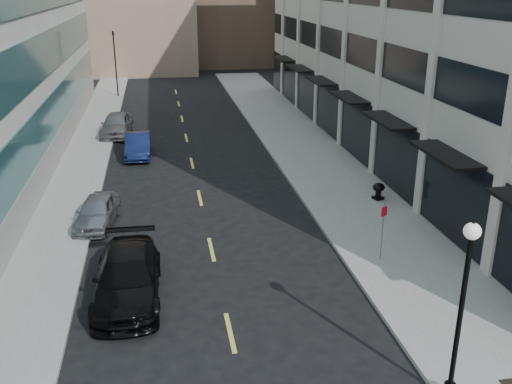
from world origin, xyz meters
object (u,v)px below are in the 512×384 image
object	(u,v)px
lamppost	(463,296)
sign_post	(383,223)
car_black_pickup	(128,277)
urn_planter	(379,189)
car_blue_sedan	(138,145)
car_grey_sedan	(117,124)
traffic_signal	(113,35)
car_silver_sedan	(97,211)

from	to	relation	value
lamppost	sign_post	world-z (taller)	lamppost
car_black_pickup	urn_planter	bearing A→B (deg)	32.45
car_blue_sedan	car_grey_sedan	bearing A→B (deg)	106.24
car_blue_sedan	sign_post	bearing A→B (deg)	-59.48
traffic_signal	urn_planter	xyz separation A→B (m)	(14.23, -30.06, -5.06)
car_blue_sedan	lamppost	size ratio (longest dim) A/B	0.86
lamppost	car_grey_sedan	bearing A→B (deg)	108.89
car_grey_sedan	lamppost	distance (m)	31.28
traffic_signal	car_blue_sedan	xyz separation A→B (m)	(2.30, -20.00, -5.00)
urn_planter	car_silver_sedan	bearing A→B (deg)	-177.49
urn_planter	car_black_pickup	bearing A→B (deg)	-148.73
car_silver_sedan	urn_planter	distance (m)	13.54
car_black_pickup	car_blue_sedan	world-z (taller)	car_black_pickup
traffic_signal	car_black_pickup	xyz separation A→B (m)	(2.30, -37.31, -4.92)
traffic_signal	lamppost	xyz separation A→B (m)	(10.80, -44.00, -2.61)
traffic_signal	sign_post	world-z (taller)	traffic_signal
car_blue_sedan	urn_planter	bearing A→B (deg)	-40.08
car_grey_sedan	sign_post	world-z (taller)	sign_post
traffic_signal	car_silver_sedan	world-z (taller)	traffic_signal
car_silver_sedan	traffic_signal	bearing A→B (deg)	99.16
traffic_signal	car_black_pickup	world-z (taller)	traffic_signal
car_silver_sedan	lamppost	distance (m)	16.91
car_silver_sedan	car_grey_sedan	size ratio (longest dim) A/B	0.82
car_black_pickup	traffic_signal	bearing A→B (deg)	94.70
car_black_pickup	urn_planter	xyz separation A→B (m)	(11.93, 7.25, -0.13)
car_silver_sedan	car_blue_sedan	world-z (taller)	car_blue_sedan
sign_post	car_grey_sedan	bearing A→B (deg)	92.81
car_black_pickup	sign_post	xyz separation A→B (m)	(9.60, 0.99, 0.89)
car_blue_sedan	sign_post	world-z (taller)	sign_post
car_black_pickup	urn_planter	distance (m)	13.96
car_blue_sedan	car_silver_sedan	bearing A→B (deg)	-98.49
car_black_pickup	car_blue_sedan	distance (m)	17.31
car_black_pickup	car_blue_sedan	xyz separation A→B (m)	(0.00, 17.31, -0.08)
car_grey_sedan	urn_planter	distance (m)	20.63
car_blue_sedan	lamppost	distance (m)	25.57
traffic_signal	car_grey_sedan	distance (m)	15.31
sign_post	urn_planter	size ratio (longest dim) A/B	2.84
traffic_signal	car_silver_sedan	distance (m)	31.07
urn_planter	sign_post	bearing A→B (deg)	-110.42
traffic_signal	lamppost	bearing A→B (deg)	-76.21
car_blue_sedan	lamppost	world-z (taller)	lamppost
car_blue_sedan	car_grey_sedan	xyz separation A→B (m)	(-1.60, 5.51, 0.10)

